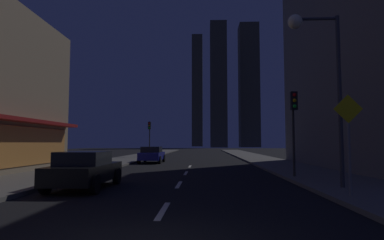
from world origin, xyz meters
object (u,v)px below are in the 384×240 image
at_px(traffic_light_far_left, 149,131).
at_px(street_lamp_right, 316,57).
at_px(car_parked_far, 152,155).
at_px(car_parked_near, 85,170).
at_px(traffic_light_near_right, 294,114).
at_px(pedestrian_crossing_sign, 349,135).
at_px(fire_hydrant_far_left, 101,163).

xyz_separation_m(traffic_light_far_left, street_lamp_right, (10.88, -25.81, 1.87)).
bearing_deg(car_parked_far, car_parked_near, -90.00).
bearing_deg(traffic_light_near_right, pedestrian_crossing_sign, -88.99).
bearing_deg(street_lamp_right, fire_hydrant_far_left, 140.61).
relative_size(fire_hydrant_far_left, street_lamp_right, 0.10).
bearing_deg(traffic_light_near_right, fire_hydrant_far_left, 153.85).
bearing_deg(car_parked_near, car_parked_far, 90.00).
distance_m(fire_hydrant_far_left, traffic_light_near_right, 12.99).
height_order(car_parked_near, street_lamp_right, street_lamp_right).
relative_size(car_parked_near, fire_hydrant_far_left, 6.48).
bearing_deg(traffic_light_near_right, car_parked_near, -159.80).
height_order(car_parked_near, traffic_light_near_right, traffic_light_near_right).
bearing_deg(car_parked_far, pedestrian_crossing_sign, -63.28).
relative_size(fire_hydrant_far_left, traffic_light_far_left, 0.16).
bearing_deg(car_parked_far, fire_hydrant_far_left, -108.12).
distance_m(car_parked_near, fire_hydrant_far_left, 9.24).
height_order(traffic_light_near_right, traffic_light_far_left, same).
relative_size(car_parked_near, pedestrian_crossing_sign, 1.34).
distance_m(fire_hydrant_far_left, traffic_light_far_left, 16.77).
relative_size(traffic_light_near_right, street_lamp_right, 0.64).
relative_size(fire_hydrant_far_left, pedestrian_crossing_sign, 0.21).
xyz_separation_m(fire_hydrant_far_left, traffic_light_near_right, (11.40, -5.60, 2.74)).
bearing_deg(street_lamp_right, car_parked_far, 118.86).
bearing_deg(pedestrian_crossing_sign, traffic_light_near_right, 91.01).
bearing_deg(traffic_light_far_left, pedestrian_crossing_sign, -68.23).
xyz_separation_m(car_parked_near, pedestrian_crossing_sign, (9.20, -2.30, 1.28)).
relative_size(car_parked_near, traffic_light_near_right, 1.01).
height_order(street_lamp_right, pedestrian_crossing_sign, street_lamp_right).
distance_m(car_parked_far, traffic_light_far_left, 10.01).
height_order(fire_hydrant_far_left, pedestrian_crossing_sign, pedestrian_crossing_sign).
xyz_separation_m(car_parked_far, street_lamp_right, (8.98, -16.29, 4.33)).
xyz_separation_m(car_parked_near, street_lamp_right, (8.98, -0.32, 4.33)).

